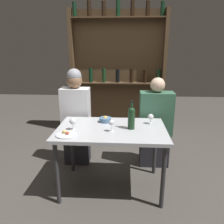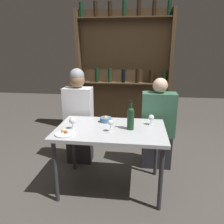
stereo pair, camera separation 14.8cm
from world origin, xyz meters
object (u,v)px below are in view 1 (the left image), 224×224
wine_glass_1 (151,117)px  food_plate_0 (66,134)px  wine_bottle (131,117)px  wine_glass_2 (73,122)px  wine_glass_0 (112,123)px  seated_person_left (76,119)px  snack_bowl (105,120)px  seated_person_right (155,126)px

wine_glass_1 → food_plate_0: size_ratio=0.57×
wine_bottle → wine_glass_1: wine_bottle is taller
wine_glass_2 → food_plate_0: (-0.03, -0.16, -0.08)m
wine_glass_0 → wine_glass_1: size_ratio=1.07×
wine_bottle → wine_glass_0: bearing=-155.2°
food_plate_0 → seated_person_left: bearing=95.8°
wine_bottle → wine_glass_0: 0.23m
food_plate_0 → snack_bowl: 0.55m
seated_person_left → seated_person_right: bearing=0.0°
snack_bowl → seated_person_right: 0.75m
wine_glass_1 → food_plate_0: (-0.87, -0.39, -0.07)m
wine_glass_0 → snack_bowl: 0.32m
wine_bottle → seated_person_right: 0.71m
wine_bottle → snack_bowl: size_ratio=2.26×
wine_glass_1 → wine_glass_2: size_ratio=0.93×
snack_bowl → wine_glass_1: bearing=-3.9°
seated_person_right → wine_glass_0: bearing=-129.9°
snack_bowl → seated_person_left: size_ratio=0.10×
snack_bowl → seated_person_left: bearing=140.7°
wine_bottle → seated_person_left: seated_person_left is taller
wine_bottle → wine_glass_0: (-0.20, -0.09, -0.04)m
wine_glass_0 → seated_person_right: (0.54, 0.65, -0.25)m
wine_glass_1 → snack_bowl: wine_glass_1 is taller
food_plate_0 → snack_bowl: snack_bowl is taller
wine_glass_2 → wine_glass_1: bearing=15.6°
wine_glass_0 → food_plate_0: wine_glass_0 is taller
seated_person_left → wine_glass_2: bearing=-80.0°
wine_glass_1 → seated_person_right: seated_person_right is taller
snack_bowl → wine_glass_2: bearing=-139.5°
wine_glass_2 → seated_person_right: size_ratio=0.11×
food_plate_0 → snack_bowl: (0.35, 0.43, 0.02)m
wine_bottle → seated_person_left: bearing=142.7°
wine_glass_0 → food_plate_0: bearing=-163.4°
wine_bottle → seated_person_right: seated_person_right is taller
snack_bowl → seated_person_right: (0.64, 0.35, -0.19)m
seated_person_right → wine_bottle: bearing=-121.4°
wine_glass_0 → food_plate_0: size_ratio=0.61×
wine_glass_0 → snack_bowl: bearing=107.8°
wine_glass_2 → food_plate_0: bearing=-101.3°
wine_glass_2 → wine_bottle: bearing=6.4°
seated_person_right → wine_glass_1: bearing=-106.3°
wine_glass_0 → seated_person_left: 0.85m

